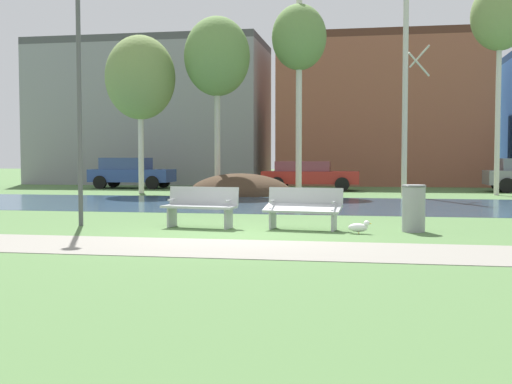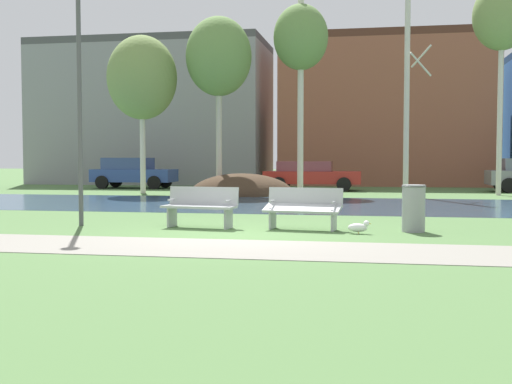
{
  "view_description": "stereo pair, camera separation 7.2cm",
  "coord_description": "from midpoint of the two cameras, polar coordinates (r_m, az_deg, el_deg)",
  "views": [
    {
      "loc": [
        2.46,
        -12.12,
        1.5
      ],
      "look_at": [
        0.03,
        1.57,
        0.75
      ],
      "focal_mm": 44.75,
      "sensor_mm": 36.0,
      "label": 1
    },
    {
      "loc": [
        2.53,
        -12.11,
        1.5
      ],
      "look_at": [
        0.03,
        1.57,
        0.75
      ],
      "focal_mm": 44.75,
      "sensor_mm": 36.0,
      "label": 2
    }
  ],
  "objects": [
    {
      "name": "trash_bin",
      "position": [
        13.29,
        13.76,
        -1.34
      ],
      "size": [
        0.49,
        0.49,
        0.95
      ],
      "color": "gray",
      "rests_on": "ground"
    },
    {
      "name": "parked_sedan_second_red",
      "position": [
        29.39,
        4.68,
        1.55
      ],
      "size": [
        4.41,
        1.95,
        1.34
      ],
      "color": "maroon",
      "rests_on": "ground"
    },
    {
      "name": "building_grey_warehouse",
      "position": [
        38.42,
        -9.37,
        6.94
      ],
      "size": [
        13.36,
        6.13,
        8.24
      ],
      "color": "gray",
      "rests_on": "ground"
    },
    {
      "name": "river_band",
      "position": [
        20.51,
        3.03,
        -1.11
      ],
      "size": [
        80.0,
        7.36,
        0.01
      ],
      "primitive_type": "cube",
      "color": "#2D475B",
      "rests_on": "ground"
    },
    {
      "name": "birch_far_left",
      "position": [
        27.66,
        -10.37,
        10.0
      ],
      "size": [
        2.94,
        2.94,
        6.64
      ],
      "color": "beige",
      "rests_on": "ground"
    },
    {
      "name": "bench_right",
      "position": [
        13.32,
        4.1,
        -1.35
      ],
      "size": [
        1.66,
        0.78,
        0.87
      ],
      "color": "#9EA0A3",
      "rests_on": "ground"
    },
    {
      "name": "birch_center_right",
      "position": [
        27.84,
        20.89,
        14.34
      ],
      "size": [
        2.26,
        2.26,
        9.11
      ],
      "color": "beige",
      "rests_on": "ground"
    },
    {
      "name": "birch_center",
      "position": [
        25.68,
        13.15,
        8.89
      ],
      "size": [
        1.03,
        1.81,
        8.18
      ],
      "color": "beige",
      "rests_on": "ground"
    },
    {
      "name": "birch_left",
      "position": [
        27.27,
        -3.58,
        11.94
      ],
      "size": [
        2.76,
        2.76,
        7.39
      ],
      "color": "#BCB7A8",
      "rests_on": "ground"
    },
    {
      "name": "ground_plane",
      "position": [
        22.31,
        3.6,
        -0.79
      ],
      "size": [
        120.0,
        120.0,
        0.0
      ],
      "primitive_type": "plane",
      "color": "#4C703D"
    },
    {
      "name": "bench_left",
      "position": [
        13.73,
        -5.14,
        -1.22
      ],
      "size": [
        1.66,
        0.78,
        0.87
      ],
      "color": "#9EA0A3",
      "rests_on": "ground"
    },
    {
      "name": "paved_path_strip",
      "position": [
        10.62,
        -3.65,
        -5.01
      ],
      "size": [
        60.0,
        2.17,
        0.01
      ],
      "primitive_type": "cube",
      "color": "gray",
      "rests_on": "ground"
    },
    {
      "name": "soil_mound",
      "position": [
        25.99,
        -1.51,
        -0.24
      ],
      "size": [
        4.28,
        3.44,
        1.74
      ],
      "primitive_type": "ellipsoid",
      "color": "#423021",
      "rests_on": "ground"
    },
    {
      "name": "streetlamp",
      "position": [
        14.73,
        -15.71,
        11.02
      ],
      "size": [
        0.32,
        0.32,
        5.33
      ],
      "color": "#4C4C51",
      "rests_on": "ground"
    },
    {
      "name": "building_brick_low",
      "position": [
        37.22,
        11.23,
        6.99
      ],
      "size": [
        11.35,
        7.15,
        8.16
      ],
      "color": "brown",
      "rests_on": "ground"
    },
    {
      "name": "seagull",
      "position": [
        12.74,
        9.04,
        -3.12
      ],
      "size": [
        0.46,
        0.17,
        0.27
      ],
      "color": "white",
      "rests_on": "ground"
    },
    {
      "name": "parked_van_nearest_blue",
      "position": [
        32.03,
        -11.22,
        1.74
      ],
      "size": [
        4.01,
        1.97,
        1.5
      ],
      "color": "#2D4793",
      "rests_on": "ground"
    },
    {
      "name": "birch_center_left",
      "position": [
        27.48,
        3.8,
        13.47
      ],
      "size": [
        2.29,
        2.29,
        8.39
      ],
      "color": "beige",
      "rests_on": "ground"
    }
  ]
}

